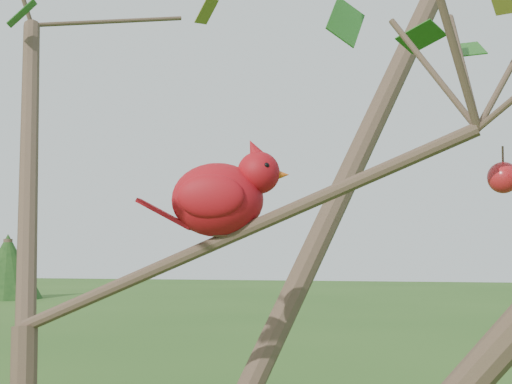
# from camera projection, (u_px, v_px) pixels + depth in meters

# --- Properties ---
(crabapple_tree) EXTENTS (2.35, 2.05, 2.95)m
(crabapple_tree) POSITION_uv_depth(u_px,v_px,m) (36.00, 196.00, 0.95)
(crabapple_tree) COLOR #442F24
(crabapple_tree) RESTS_ON ground
(cardinal) EXTENTS (0.20, 0.11, 0.14)m
(cardinal) POSITION_uv_depth(u_px,v_px,m) (222.00, 196.00, 1.01)
(cardinal) COLOR #B20F13
(cardinal) RESTS_ON ground
(distant_trees) EXTENTS (37.32, 12.83, 3.78)m
(distant_trees) POSITION_uv_depth(u_px,v_px,m) (450.00, 256.00, 25.07)
(distant_trees) COLOR #442F24
(distant_trees) RESTS_ON ground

